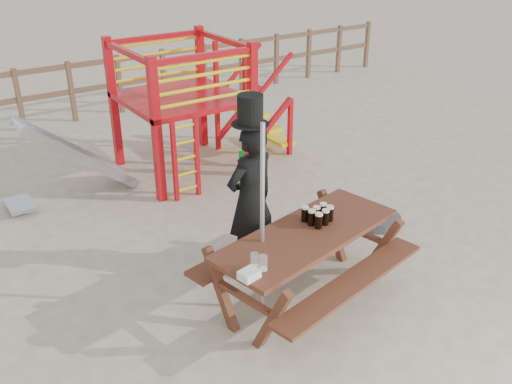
% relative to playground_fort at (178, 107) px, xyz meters
% --- Properties ---
extents(ground, '(60.00, 60.00, 0.00)m').
position_rel_playground_fort_xyz_m(ground, '(-0.12, -3.58, -1.07)').
color(ground, beige).
rests_on(ground, ground).
extents(back_fence, '(15.09, 0.09, 1.20)m').
position_rel_playground_fort_xyz_m(back_fence, '(-0.12, 3.42, -0.34)').
color(back_fence, brown).
rests_on(back_fence, ground).
extents(playground_fort, '(4.71, 1.84, 2.10)m').
position_rel_playground_fort_xyz_m(playground_fort, '(0.00, 0.00, 0.00)').
color(playground_fort, '#B50C12').
rests_on(playground_fort, ground).
extents(picnic_table, '(2.37, 1.86, 0.82)m').
position_rel_playground_fort_xyz_m(picnic_table, '(-0.47, -3.81, -0.55)').
color(picnic_table, brown).
rests_on(picnic_table, ground).
extents(man_with_hat, '(0.71, 0.52, 2.11)m').
position_rel_playground_fort_xyz_m(man_with_hat, '(-0.63, -3.00, -0.13)').
color(man_with_hat, black).
rests_on(man_with_hat, ground).
extents(metal_pole, '(0.05, 0.05, 2.07)m').
position_rel_playground_fort_xyz_m(metal_pole, '(-0.96, -3.69, -0.04)').
color(metal_pole, '#B2B2B7').
rests_on(metal_pole, ground).
extents(parasol_base, '(0.57, 0.57, 0.24)m').
position_rel_playground_fort_xyz_m(parasol_base, '(1.37, -3.10, -1.01)').
color(parasol_base, '#3C3C41').
rests_on(parasol_base, ground).
extents(paper_bag, '(0.20, 0.17, 0.08)m').
position_rel_playground_fort_xyz_m(paper_bag, '(-1.42, -4.16, -0.21)').
color(paper_bag, white).
rests_on(paper_bag, picnic_table).
extents(stout_pints, '(0.30, 0.28, 0.17)m').
position_rel_playground_fort_xyz_m(stout_pints, '(-0.25, -3.71, -0.16)').
color(stout_pints, black).
rests_on(stout_pints, picnic_table).
extents(empty_glasses, '(0.12, 0.15, 0.15)m').
position_rel_playground_fort_xyz_m(empty_glasses, '(-1.26, -4.08, -0.18)').
color(empty_glasses, silver).
rests_on(empty_glasses, picnic_table).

